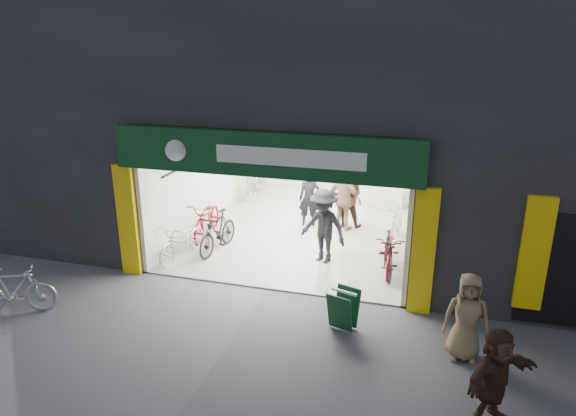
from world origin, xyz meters
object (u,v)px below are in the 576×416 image
at_px(parked_bike, 13,290).
at_px(sandwich_board, 343,308).
at_px(bike_left_front, 183,240).
at_px(pedestrian_near, 467,317).
at_px(bike_right_front, 389,254).

xyz_separation_m(parked_bike, sandwich_board, (6.40, 1.21, -0.08)).
distance_m(bike_left_front, pedestrian_near, 7.00).
bearing_deg(pedestrian_near, parked_bike, -178.57).
relative_size(bike_left_front, sandwich_board, 2.35).
bearing_deg(parked_bike, bike_right_front, -82.88).
relative_size(parked_bike, pedestrian_near, 1.05).
distance_m(bike_right_front, sandwich_board, 2.69).
bearing_deg(pedestrian_near, bike_right_front, 113.30).
bearing_deg(bike_left_front, bike_right_front, 15.15).
bearing_deg(parked_bike, pedestrian_near, -105.87).
height_order(parked_bike, pedestrian_near, pedestrian_near).
bearing_deg(sandwich_board, pedestrian_near, 7.87).
height_order(bike_left_front, sandwich_board, bike_left_front).
bearing_deg(bike_right_front, pedestrian_near, -72.04).
xyz_separation_m(bike_left_front, bike_right_front, (4.99, 0.50, 0.02)).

